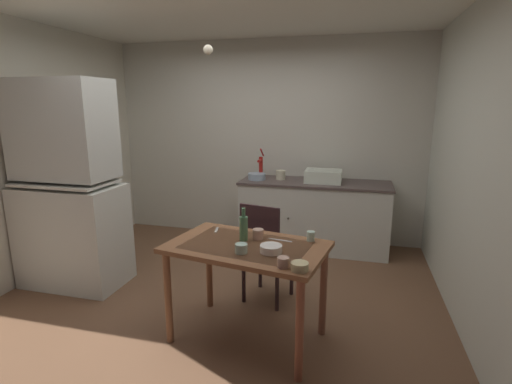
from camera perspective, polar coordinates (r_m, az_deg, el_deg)
The scene contains 22 objects.
ground_plane at distance 3.86m, azimuth -5.13°, elevation -15.04°, with size 5.13×5.13×0.00m, color brown.
wall_back at distance 5.24m, azimuth 1.52°, elevation 7.53°, with size 4.23×0.10×2.63m, color beige.
wall_left at distance 4.62m, azimuth -31.12°, elevation 4.95°, with size 0.10×3.75×2.63m, color beige.
wall_right at distance 3.38m, azimuth 30.50°, elevation 2.73°, with size 0.10×3.75×2.63m, color silver.
hutch_cabinet at distance 4.22m, azimuth -26.02°, elevation -0.07°, with size 1.00×0.59×2.04m.
counter_cabinet at distance 4.93m, azimuth 8.57°, elevation -3.41°, with size 1.85×0.64×0.87m.
sink_basin at distance 4.80m, azimuth 9.98°, elevation 2.37°, with size 0.44×0.34×0.15m.
hand_pump at distance 4.96m, azimuth 0.71°, elevation 3.96°, with size 0.05×0.27×0.39m.
mixing_bowl_counter at distance 4.90m, azimuth 0.12°, elevation 2.32°, with size 0.22×0.22×0.08m, color #9EB2C6.
stoneware_crock at distance 4.92m, azimuth 3.68°, elevation 2.56°, with size 0.12×0.12×0.12m, color beige.
dining_table at distance 2.95m, azimuth -1.37°, elevation -9.78°, with size 1.28×0.91×0.78m.
chair_far_side at distance 3.54m, azimuth 1.31°, elevation -8.90°, with size 0.48×0.48×0.95m.
serving_bowl_wide at distance 2.49m, azimuth 6.50°, elevation -10.94°, with size 0.11×0.11×0.05m, color beige.
soup_bowl_small at distance 2.76m, azimuth 2.24°, elevation -8.42°, with size 0.16×0.16×0.05m, color white.
teacup_mint at distance 3.01m, azimuth 8.14°, elevation -6.51°, with size 0.06×0.06×0.07m, color #ADD1C1.
mug_dark at distance 2.75m, azimuth -2.20°, elevation -8.37°, with size 0.09×0.09×0.07m, color #ADD1C1.
teacup_cream at distance 2.53m, azimuth 4.08°, elevation -10.35°, with size 0.08×0.08×0.07m, color tan.
mug_tall at distance 3.01m, azimuth 0.30°, elevation -6.28°, with size 0.09×0.09×0.08m, color tan.
glass_bottle at distance 2.97m, azimuth -1.85°, elevation -5.30°, with size 0.06×0.06×0.26m.
table_knife at distance 3.00m, azimuth 3.61°, elevation -7.15°, with size 0.19×0.02×0.01m, color silver.
teaspoon_near_bowl at distance 3.25m, azimuth -5.85°, elevation -5.61°, with size 0.13×0.02×0.01m, color beige.
pendant_bulb at distance 3.37m, azimuth -7.13°, elevation 20.22°, with size 0.08×0.08×0.08m, color #F9EFCC.
Camera 1 is at (1.18, -3.21, 1.81)m, focal length 26.94 mm.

